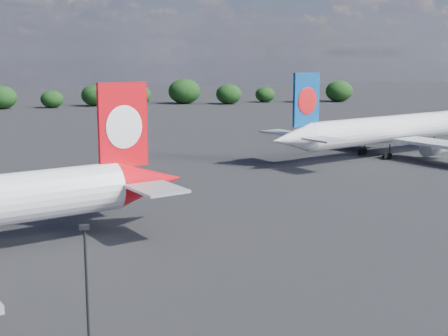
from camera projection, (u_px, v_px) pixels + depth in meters
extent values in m
plane|color=black|center=(53.00, 169.00, 100.78)|extent=(500.00, 500.00, 0.00)
cone|color=red|center=(150.00, 181.00, 67.09)|extent=(8.99, 7.17, 4.89)
cube|color=red|center=(123.00, 125.00, 64.34)|extent=(5.25, 2.21, 8.80)
ellipsoid|color=white|center=(124.00, 127.00, 64.13)|extent=(3.95, 1.52, 4.50)
ellipsoid|color=white|center=(122.00, 127.00, 64.61)|extent=(3.95, 1.52, 4.50)
cube|color=#A0A4A8|center=(157.00, 189.00, 61.55)|extent=(6.07, 6.98, 0.29)
cube|color=#A0A4A8|center=(112.00, 172.00, 70.34)|extent=(6.07, 6.98, 0.29)
cylinder|color=white|center=(385.00, 129.00, 112.63)|extent=(36.18, 17.24, 4.84)
sphere|color=white|center=(448.00, 123.00, 123.01)|extent=(6.21, 6.21, 4.84)
cone|color=white|center=(292.00, 139.00, 100.07)|extent=(8.94, 7.21, 4.84)
cube|color=navy|center=(306.00, 100.00, 100.58)|extent=(5.16, 2.29, 8.71)
ellipsoid|color=red|center=(308.00, 101.00, 100.38)|extent=(3.88, 1.58, 4.45)
ellipsoid|color=red|center=(305.00, 101.00, 100.84)|extent=(3.88, 1.58, 4.45)
cube|color=#A0A4A8|center=(324.00, 139.00, 96.81)|extent=(6.09, 6.95, 0.29)
cube|color=#A0A4A8|center=(280.00, 132.00, 105.38)|extent=(6.09, 6.95, 0.29)
cube|color=#A0A4A8|center=(342.00, 130.00, 124.14)|extent=(12.59, 20.34, 0.53)
cylinder|color=#A0A4A8|center=(434.00, 148.00, 109.10)|extent=(5.44, 4.12, 2.61)
cube|color=#A0A4A8|center=(434.00, 144.00, 108.98)|extent=(2.10, 1.01, 1.16)
cylinder|color=#A0A4A8|center=(367.00, 138.00, 121.56)|extent=(5.44, 4.12, 2.61)
cube|color=#A0A4A8|center=(367.00, 135.00, 121.44)|extent=(2.10, 1.01, 1.16)
cylinder|color=black|center=(390.00, 151.00, 109.82)|extent=(0.35, 0.35, 2.42)
cylinder|color=black|center=(389.00, 156.00, 109.99)|extent=(1.15, 0.78, 1.06)
cylinder|color=black|center=(385.00, 157.00, 109.39)|extent=(1.15, 0.78, 1.06)
cylinder|color=black|center=(365.00, 147.00, 114.50)|extent=(0.35, 0.35, 2.42)
cylinder|color=black|center=(365.00, 152.00, 114.67)|extent=(1.15, 0.78, 1.06)
cylinder|color=black|center=(361.00, 152.00, 114.06)|extent=(1.15, 0.78, 1.06)
cylinder|color=black|center=(434.00, 142.00, 121.46)|extent=(0.30, 0.30, 2.42)
cylinder|color=black|center=(434.00, 147.00, 121.63)|extent=(0.93, 0.62, 0.87)
cylinder|color=black|center=(88.00, 306.00, 35.15)|extent=(0.16, 0.16, 8.92)
cube|color=black|center=(84.00, 227.00, 34.31)|extent=(0.55, 0.30, 0.28)
cylinder|color=gray|center=(6.00, 106.00, 206.93)|extent=(0.20, 0.20, 2.00)
cube|color=gold|center=(89.00, 94.00, 219.01)|extent=(5.00, 0.30, 3.00)
cylinder|color=gray|center=(90.00, 102.00, 219.52)|extent=(0.30, 0.30, 2.50)
ellipsoid|color=black|center=(1.00, 97.00, 206.44)|extent=(10.03, 8.49, 7.72)
ellipsoid|color=black|center=(52.00, 99.00, 211.13)|extent=(7.64, 6.47, 5.88)
ellipsoid|color=black|center=(96.00, 95.00, 217.92)|extent=(9.89, 8.37, 7.61)
ellipsoid|color=black|center=(139.00, 95.00, 222.80)|extent=(9.03, 7.64, 6.94)
ellipsoid|color=black|center=(184.00, 91.00, 228.01)|extent=(11.90, 10.07, 9.15)
ellipsoid|color=black|center=(229.00, 94.00, 226.36)|extent=(9.44, 7.99, 7.26)
ellipsoid|color=black|center=(265.00, 95.00, 235.06)|extent=(7.53, 6.38, 5.80)
ellipsoid|color=black|center=(305.00, 93.00, 234.77)|extent=(9.19, 7.78, 7.07)
ellipsoid|color=black|center=(339.00, 91.00, 237.60)|extent=(10.52, 8.90, 8.09)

